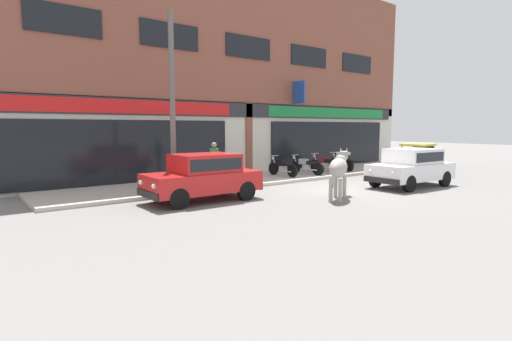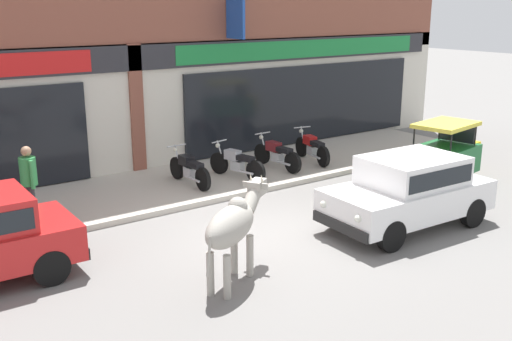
# 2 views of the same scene
# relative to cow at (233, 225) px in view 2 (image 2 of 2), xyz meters

# --- Properties ---
(ground_plane) EXTENTS (90.00, 90.00, 0.00)m
(ground_plane) POSITION_rel_cow_xyz_m (1.54, 1.36, -1.01)
(ground_plane) COLOR slate
(sidewalk) EXTENTS (19.00, 3.27, 0.13)m
(sidewalk) POSITION_rel_cow_xyz_m (1.54, 5.20, -0.94)
(sidewalk) COLOR #B7AFA3
(sidewalk) RESTS_ON ground
(cow) EXTENTS (1.91, 1.35, 1.61)m
(cow) POSITION_rel_cow_xyz_m (0.00, 0.00, 0.00)
(cow) COLOR #9E998E
(cow) RESTS_ON ground
(car_1) EXTENTS (3.67, 1.75, 1.46)m
(car_1) POSITION_rel_cow_xyz_m (4.26, 0.07, -0.19)
(car_1) COLOR black
(car_1) RESTS_ON ground
(auto_rickshaw) EXTENTS (2.09, 1.43, 1.52)m
(auto_rickshaw) POSITION_rel_cow_xyz_m (7.63, 1.73, -0.35)
(auto_rickshaw) COLOR black
(auto_rickshaw) RESTS_ON ground
(motorcycle_0) EXTENTS (0.52, 1.81, 0.88)m
(motorcycle_0) POSITION_rel_cow_xyz_m (1.94, 4.84, -0.49)
(motorcycle_0) COLOR black
(motorcycle_0) RESTS_ON sidewalk
(motorcycle_1) EXTENTS (0.66, 1.78, 0.88)m
(motorcycle_1) POSITION_rel_cow_xyz_m (3.19, 4.65, -0.49)
(motorcycle_1) COLOR black
(motorcycle_1) RESTS_ON sidewalk
(motorcycle_2) EXTENTS (0.52, 1.81, 0.88)m
(motorcycle_2) POSITION_rel_cow_xyz_m (4.57, 4.79, -0.49)
(motorcycle_2) COLOR black
(motorcycle_2) RESTS_ON sidewalk
(motorcycle_3) EXTENTS (0.65, 1.79, 0.88)m
(motorcycle_3) POSITION_rel_cow_xyz_m (5.81, 4.80, -0.49)
(motorcycle_3) COLOR black
(motorcycle_3) RESTS_ON sidewalk
(pedestrian) EXTENTS (0.32, 0.50, 1.60)m
(pedestrian) POSITION_rel_cow_xyz_m (-1.94, 4.28, 0.11)
(pedestrian) COLOR #2D2D33
(pedestrian) RESTS_ON sidewalk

